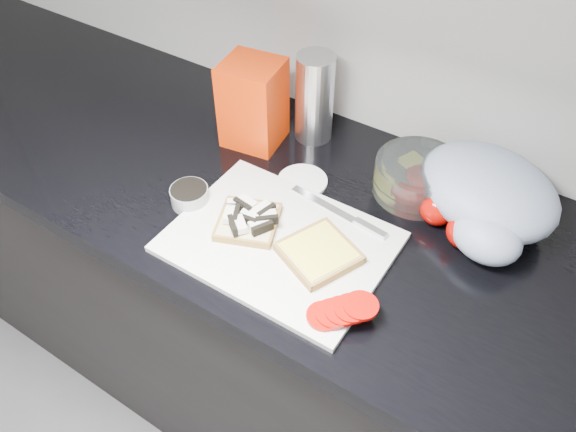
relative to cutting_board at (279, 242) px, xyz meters
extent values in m
cube|color=black|center=(0.08, 0.13, -0.48)|extent=(3.50, 0.60, 0.86)
cube|color=black|center=(0.08, 0.13, -0.03)|extent=(3.50, 0.64, 0.04)
cube|color=silver|center=(0.00, 0.00, 0.00)|extent=(0.40, 0.30, 0.01)
cube|color=beige|center=(-0.07, 0.00, 0.01)|extent=(0.14, 0.14, 0.01)
cube|color=white|center=(-0.11, 0.02, 0.03)|extent=(0.04, 0.04, 0.01)
cube|color=black|center=(-0.11, 0.02, 0.03)|extent=(0.04, 0.03, 0.02)
cube|color=white|center=(-0.09, 0.03, 0.03)|extent=(0.04, 0.03, 0.01)
cube|color=black|center=(-0.09, 0.03, 0.03)|extent=(0.04, 0.02, 0.02)
cube|color=white|center=(-0.06, 0.03, 0.03)|extent=(0.03, 0.04, 0.01)
cube|color=black|center=(-0.06, 0.03, 0.03)|extent=(0.02, 0.04, 0.02)
cube|color=white|center=(-0.10, -0.02, 0.03)|extent=(0.04, 0.04, 0.01)
cube|color=black|center=(-0.10, -0.02, 0.03)|extent=(0.03, 0.04, 0.02)
cube|color=white|center=(-0.07, 0.00, 0.03)|extent=(0.04, 0.03, 0.01)
cube|color=black|center=(-0.07, 0.00, 0.03)|extent=(0.04, 0.01, 0.02)
cube|color=white|center=(-0.04, -0.01, 0.03)|extent=(0.04, 0.04, 0.01)
cube|color=black|center=(-0.04, -0.01, 0.03)|extent=(0.03, 0.04, 0.02)
cube|color=white|center=(-0.07, -0.03, 0.03)|extent=(0.04, 0.04, 0.01)
cube|color=black|center=(-0.07, -0.03, 0.03)|extent=(0.04, 0.03, 0.02)
cube|color=white|center=(-0.04, 0.02, 0.03)|extent=(0.04, 0.04, 0.01)
cube|color=black|center=(-0.04, 0.02, 0.03)|extent=(0.04, 0.04, 0.02)
cube|color=beige|center=(0.08, 0.01, 0.01)|extent=(0.16, 0.16, 0.02)
cube|color=#FFF04B|center=(0.08, 0.01, 0.02)|extent=(0.14, 0.14, 0.00)
cylinder|color=#AE0A04|center=(0.16, -0.10, 0.01)|extent=(0.06, 0.06, 0.01)
cylinder|color=#AE0A04|center=(0.17, -0.09, 0.01)|extent=(0.07, 0.07, 0.01)
cylinder|color=#AE0A04|center=(0.18, -0.08, 0.02)|extent=(0.08, 0.08, 0.01)
cylinder|color=#AE0A04|center=(0.19, -0.08, 0.02)|extent=(0.08, 0.08, 0.01)
cylinder|color=#AE0A04|center=(0.20, -0.07, 0.03)|extent=(0.08, 0.08, 0.01)
cube|color=silver|center=(0.02, 0.13, 0.01)|extent=(0.15, 0.03, 0.00)
cube|color=silver|center=(0.13, 0.11, 0.01)|extent=(0.07, 0.02, 0.01)
cylinder|color=gray|center=(-0.21, 0.00, 0.01)|extent=(0.08, 0.08, 0.04)
cylinder|color=black|center=(-0.21, 0.00, 0.03)|extent=(0.07, 0.07, 0.01)
cylinder|color=white|center=(-0.06, 0.17, 0.00)|extent=(0.11, 0.11, 0.01)
cylinder|color=silver|center=(0.15, 0.28, 0.03)|extent=(0.18, 0.18, 0.07)
cube|color=#FFF04B|center=(0.14, 0.28, 0.03)|extent=(0.07, 0.06, 0.04)
cube|color=#F1E590|center=(0.18, 0.27, 0.01)|extent=(0.06, 0.05, 0.01)
cube|color=red|center=(-0.23, 0.24, 0.09)|extent=(0.14, 0.13, 0.19)
cylinder|color=silver|center=(-0.12, 0.32, 0.09)|extent=(0.08, 0.08, 0.20)
ellipsoid|color=#A0ABC5|center=(0.29, 0.29, 0.06)|extent=(0.34, 0.31, 0.12)
ellipsoid|color=#A0ABC5|center=(0.33, 0.19, 0.04)|extent=(0.17, 0.15, 0.09)
sphere|color=#AE0A04|center=(0.22, 0.22, 0.03)|extent=(0.07, 0.07, 0.07)
sphere|color=#AE0A04|center=(0.29, 0.19, 0.03)|extent=(0.07, 0.07, 0.07)
sphere|color=#AE0A04|center=(0.17, 0.26, 0.03)|extent=(0.07, 0.07, 0.07)
camera|label=1|loc=(0.40, -0.59, 0.78)|focal=35.00mm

